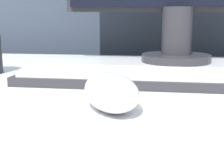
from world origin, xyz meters
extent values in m
cube|color=#333D4C|center=(0.00, 0.60, 0.59)|extent=(5.00, 0.03, 1.19)
ellipsoid|color=white|center=(-0.05, -0.12, 0.73)|extent=(0.11, 0.13, 0.05)
cube|color=#28282D|center=(-0.05, 0.04, 0.72)|extent=(0.39, 0.12, 0.02)
cube|color=silver|center=(-0.05, 0.04, 0.73)|extent=(0.37, 0.11, 0.01)
cylinder|color=#28282D|center=(0.06, 0.34, 0.72)|extent=(0.18, 0.18, 0.02)
cylinder|color=#28282D|center=(0.06, 0.34, 0.79)|extent=(0.08, 0.08, 0.12)
camera|label=1|loc=(0.00, -0.50, 0.82)|focal=50.00mm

